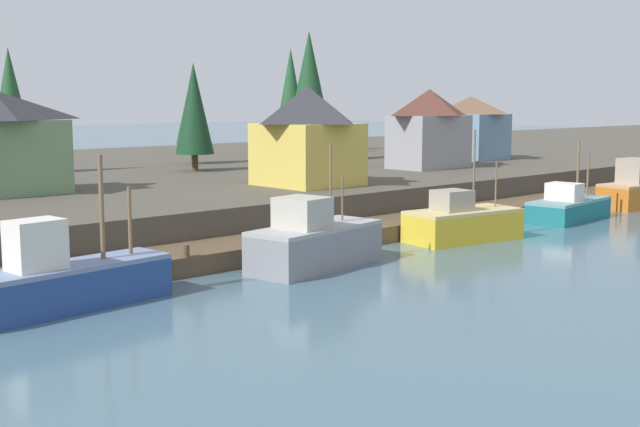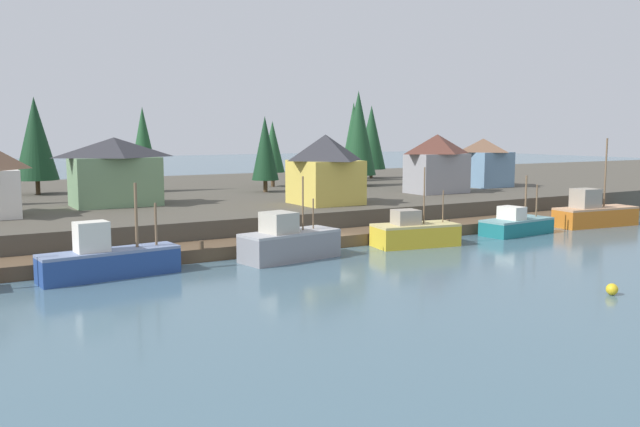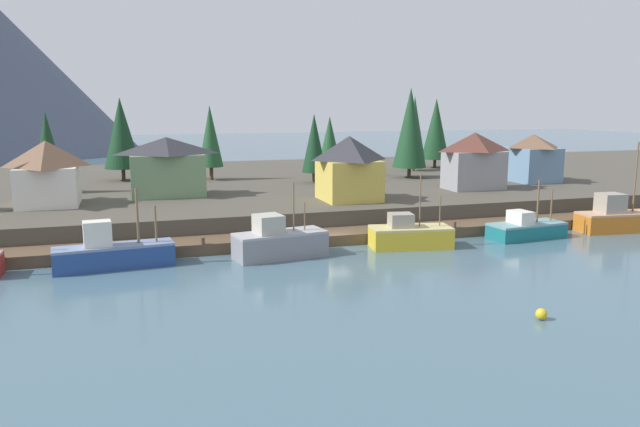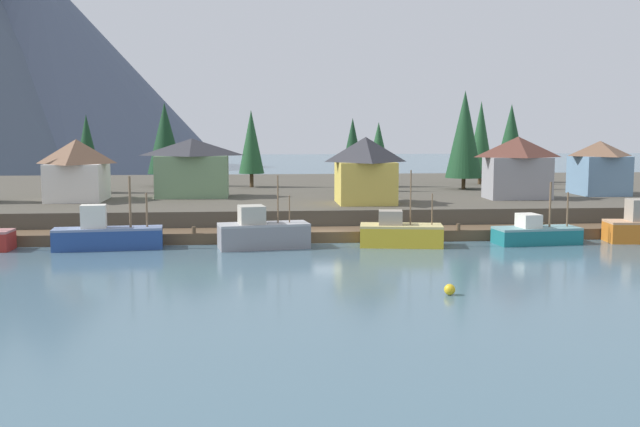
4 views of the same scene
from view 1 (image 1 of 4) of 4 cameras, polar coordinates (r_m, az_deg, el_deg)
The scene contains 16 objects.
ground_plane at distance 63.38m, azimuth -9.94°, elevation -0.41°, with size 400.00×400.00×1.00m, color #476675.
dock at distance 49.16m, azimuth 1.41°, elevation -1.50°, with size 80.00×4.00×1.60m.
shoreline_bank at distance 73.51m, azimuth -15.02°, elevation 1.94°, with size 400.00×56.00×2.50m, color #4C473D.
fishing_boat_blue at distance 35.14m, azimuth -17.41°, elevation -4.50°, with size 9.29×3.22×6.24m.
fishing_boat_grey at distance 41.92m, azimuth -0.44°, elevation -1.98°, with size 8.08×4.18×6.28m.
fishing_boat_yellow at distance 50.75m, azimuth 9.74°, elevation -0.62°, with size 7.56×4.20×6.69m.
fishing_boat_teal at distance 61.07m, azimuth 16.71°, elevation 0.41°, with size 7.77×3.71×5.53m.
house_yellow at distance 58.06m, azimuth -0.85°, elevation 5.42°, with size 6.08×6.43×6.89m.
house_grey at distance 73.23m, azimuth 7.51°, elevation 5.85°, with size 7.08×4.47×6.86m.
house_blue at distance 84.71m, azimuth 10.29°, elevation 5.86°, with size 5.61×6.49×6.28m.
conifer_near_left at distance 95.73m, azimuth -0.80°, elevation 8.04°, with size 4.47×4.47×11.14m.
conifer_mid_left at distance 71.11m, azimuth -20.52°, elevation 7.33°, with size 3.33×3.33×10.11m.
conifer_mid_right at distance 89.77m, azimuth -2.02°, elevation 8.28°, with size 3.46×3.46×11.41m.
conifer_back_left at distance 78.21m, azimuth -8.76°, elevation 7.19°, with size 3.14×3.14×8.54m.
conifer_centre at distance 70.24m, azimuth -8.66°, elevation 7.14°, with size 3.22×3.22×9.01m.
conifer_far_right at distance 80.66m, azimuth -0.75°, elevation 8.57°, with size 4.70×4.70×12.48m.
Camera 1 is at (-33.61, -32.97, 8.52)m, focal length 46.55 mm.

